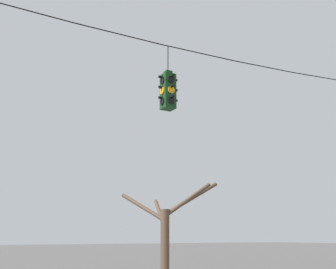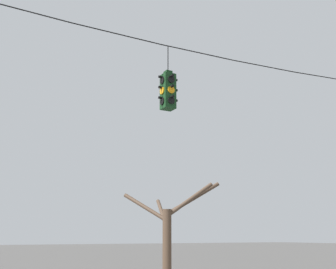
% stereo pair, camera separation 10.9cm
% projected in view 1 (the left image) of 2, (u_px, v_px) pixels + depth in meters
% --- Properties ---
extents(span_wire, '(17.83, 0.03, 0.37)m').
position_uv_depth(span_wire, '(119.00, 30.00, 11.20)').
color(span_wire, black).
extents(traffic_light_near_right_pole, '(0.58, 0.58, 1.87)m').
position_uv_depth(traffic_light_near_right_pole, '(168.00, 91.00, 11.57)').
color(traffic_light_near_right_pole, '#143819').
extents(bare_tree, '(4.30, 3.78, 4.93)m').
position_uv_depth(bare_tree, '(167.00, 228.00, 21.06)').
color(bare_tree, brown).
rests_on(bare_tree, ground_plane).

